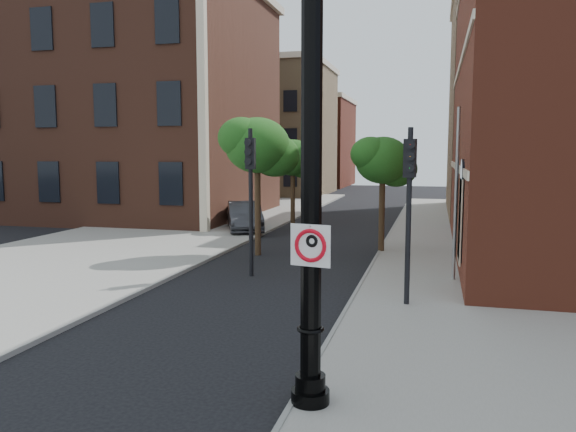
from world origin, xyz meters
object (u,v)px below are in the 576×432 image
(parked_car, at_px, (245,216))
(traffic_signal_left, at_px, (250,178))
(lamppost, at_px, (311,199))
(traffic_signal_right, at_px, (409,188))
(no_parking_sign, at_px, (310,245))

(parked_car, distance_m, traffic_signal_left, 10.90)
(lamppost, relative_size, parked_car, 1.57)
(lamppost, height_order, traffic_signal_right, lamppost)
(no_parking_sign, xyz_separation_m, parked_car, (-7.73, 19.14, -1.94))
(lamppost, relative_size, traffic_signal_right, 1.55)
(parked_car, height_order, traffic_signal_left, traffic_signal_left)
(lamppost, distance_m, traffic_signal_right, 6.48)
(no_parking_sign, relative_size, parked_car, 0.14)
(traffic_signal_right, bearing_deg, lamppost, -91.35)
(no_parking_sign, bearing_deg, lamppost, 109.82)
(traffic_signal_left, bearing_deg, parked_car, 103.86)
(lamppost, bearing_deg, traffic_signal_left, 114.02)
(traffic_signal_left, xyz_separation_m, traffic_signal_right, (5.20, -2.64, -0.08))
(no_parking_sign, xyz_separation_m, traffic_signal_left, (-4.04, 9.18, 0.57))
(lamppost, xyz_separation_m, no_parking_sign, (0.03, -0.18, -0.69))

